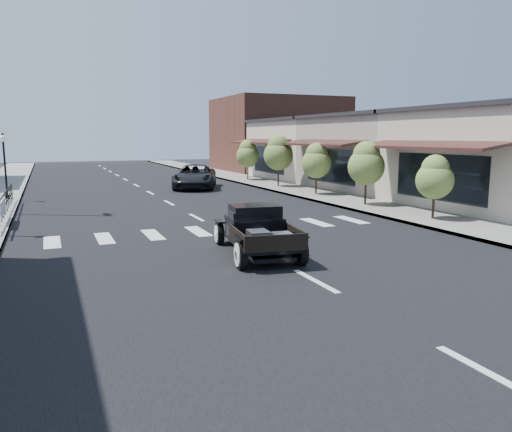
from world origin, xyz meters
name	(u,v)px	position (x,y,z in m)	size (l,w,h in m)	color
ground	(264,254)	(0.00, 0.00, 0.00)	(120.00, 120.00, 0.00)	black
road	(157,197)	(0.00, 15.00, 0.01)	(14.00, 80.00, 0.02)	black
road_markings	(179,208)	(0.00, 10.00, 0.00)	(12.00, 60.00, 0.06)	silver
sidewalk_right	(292,189)	(8.50, 15.00, 0.07)	(3.00, 80.00, 0.15)	gray
storefront_mid	(399,154)	(15.00, 13.00, 2.25)	(10.00, 9.00, 4.50)	#ADA091
storefront_far	(326,150)	(15.00, 22.00, 2.25)	(10.00, 9.00, 4.50)	beige
far_building_right	(278,135)	(15.50, 32.00, 3.50)	(11.00, 10.00, 7.00)	brown
railing	(5,203)	(-7.30, 10.00, 0.65)	(0.08, 10.00, 1.00)	black
banner	(4,214)	(-7.22, 8.00, 0.45)	(0.04, 2.20, 0.60)	silver
lamp_post_c	(5,166)	(-7.60, 16.00, 1.85)	(0.36, 0.36, 3.40)	black
small_tree_a	(434,188)	(8.30, 2.38, 1.36)	(1.45, 1.45, 2.41)	olive
small_tree_b	(366,174)	(8.30, 6.93, 1.59)	(1.73, 1.73, 2.89)	olive
small_tree_c	(316,169)	(8.30, 11.67, 1.53)	(1.65, 1.65, 2.76)	olive
small_tree_d	(278,161)	(8.30, 16.65, 1.75)	(1.92, 1.92, 3.20)	olive
small_tree_e	(248,161)	(8.30, 22.02, 1.57)	(1.71, 1.71, 2.85)	olive
hotrod_pickup	(257,230)	(-0.23, 0.00, 0.72)	(1.95, 4.18, 1.45)	black
second_car	(195,177)	(3.22, 18.54, 0.77)	(2.54, 5.51, 1.53)	black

